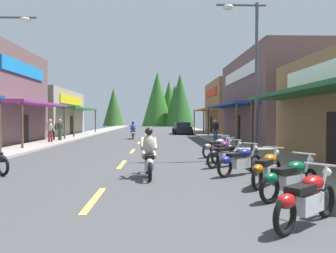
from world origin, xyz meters
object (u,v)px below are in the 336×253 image
Objects in this scene: pedestrian_waiting at (53,129)px; parked_car_curbside at (182,128)px; motorcycle_parked_right_5 at (222,150)px; motorcycle_parked_right_2 at (267,168)px; pedestrian_strolling at (216,128)px; motorcycle_parked_right_6 at (217,147)px; motorcycle_parked_right_3 at (240,160)px; streetlamp_left at (4,66)px; motorcycle_parked_right_1 at (290,178)px; motorcycle_parked_right_0 at (306,198)px; motorcycle_parked_right_4 at (226,154)px; rider_cruising_trailing at (133,132)px; pedestrian_browsing at (60,128)px; rider_cruising_lead at (149,157)px; pedestrian_by_shop at (50,129)px; streetlamp_right at (250,59)px.

pedestrian_waiting is 16.16m from parked_car_curbside.
motorcycle_parked_right_2 is at bearing -141.33° from motorcycle_parked_right_5.
motorcycle_parked_right_2 is 17.35m from pedestrian_strolling.
motorcycle_parked_right_6 is at bearing 39.34° from motorcycle_parked_right_2.
motorcycle_parked_right_3 is at bearing -145.72° from motorcycle_parked_right_5.
pedestrian_waiting is at bearing 97.61° from streetlamp_left.
motorcycle_parked_right_1 is 1.09× the size of motorcycle_parked_right_6.
motorcycle_parked_right_0 is 1.03× the size of pedestrian_waiting.
streetlamp_left is 12.06m from pedestrian_waiting.
parked_car_curbside reaches higher than motorcycle_parked_right_4.
parked_car_curbside is (0.12, 27.63, 0.20)m from motorcycle_parked_right_3.
streetlamp_left is 3.04× the size of rider_cruising_trailing.
pedestrian_browsing is at bearing 94.26° from streetlamp_left.
motorcycle_parked_right_6 is at bearing -34.43° from rider_cruising_lead.
motorcycle_parked_right_1 is at bearing -163.59° from pedestrian_by_shop.
motorcycle_parked_right_6 is at bearing -164.31° from rider_cruising_trailing.
motorcycle_parked_right_0 is at bearing -130.85° from pedestrian_browsing.
streetlamp_right reaches higher than rider_cruising_trailing.
rider_cruising_lead reaches higher than motorcycle_parked_right_1.
motorcycle_parked_right_0 is 24.43m from rider_cruising_trailing.
streetlamp_right is at bearing 43.19° from pedestrian_waiting.
motorcycle_parked_right_1 is 6.51m from motorcycle_parked_right_5.
motorcycle_parked_right_6 is (9.78, 0.53, -3.73)m from streetlamp_left.
motorcycle_parked_right_3 is 0.99× the size of motorcycle_parked_right_5.
streetlamp_left reaches higher than pedestrian_strolling.
motorcycle_parked_right_2 is 29.28m from parked_car_curbside.
motorcycle_parked_right_2 is at bearing -128.49° from motorcycle_parked_right_6.
pedestrian_by_shop reaches higher than parked_car_curbside.
motorcycle_parked_right_1 is 20.01m from pedestrian_by_shop.
pedestrian_strolling is at bearing 43.85° from streetlamp_left.
motorcycle_parked_right_0 is 0.95× the size of pedestrian_browsing.
motorcycle_parked_right_2 is 0.99× the size of motorcycle_parked_right_4.
pedestrian_waiting is 0.93× the size of pedestrian_strolling.
pedestrian_by_shop is 17.62m from parked_car_curbside.
pedestrian_waiting is (-11.08, 14.19, 0.48)m from motorcycle_parked_right_4.
motorcycle_parked_right_2 is 20.32m from pedestrian_browsing.
rider_cruising_lead is at bearing -168.01° from pedestrian_by_shop.
motorcycle_parked_right_2 is (-0.04, 1.49, 0.00)m from motorcycle_parked_right_1.
motorcycle_parked_right_3 and motorcycle_parked_right_6 have the same top height.
streetlamp_left is 11.51m from pedestrian_browsing.
motorcycle_parked_right_4 is at bearing -124.91° from streetlamp_right.
rider_cruising_trailing is (-5.28, 20.55, 0.17)m from motorcycle_parked_right_2.
parked_car_curbside is (9.73, 23.09, -3.53)m from streetlamp_left.
motorcycle_parked_right_1 is 1.04× the size of pedestrian_strolling.
motorcycle_parked_right_2 is 5.02m from motorcycle_parked_right_5.
rider_cruising_trailing is at bearing 53.69° from motorcycle_parked_right_5.
motorcycle_parked_right_1 is at bearing -127.46° from pedestrian_browsing.
rider_cruising_trailing is at bearing 71.97° from streetlamp_left.
parked_car_curbside is (10.66, 14.02, -0.37)m from pedestrian_by_shop.
motorcycle_parked_right_4 is 0.82× the size of rider_cruising_trailing.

